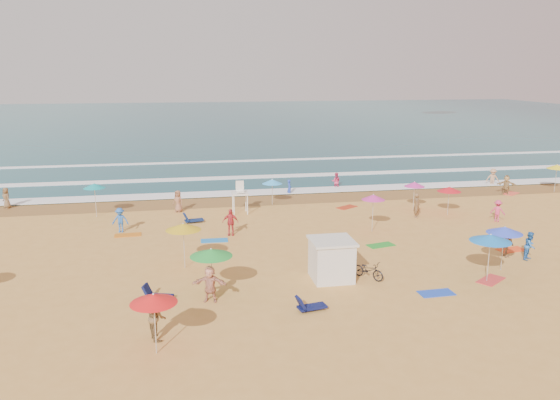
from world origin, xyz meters
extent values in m
plane|color=gold|center=(0.00, 0.00, 0.00)|extent=(220.00, 220.00, 0.00)
cube|color=#0C4756|center=(0.00, 84.00, 0.00)|extent=(220.00, 140.00, 0.18)
plane|color=olive|center=(0.00, 12.50, 0.01)|extent=(220.00, 220.00, 0.00)
cube|color=white|center=(0.00, 15.00, 0.10)|extent=(200.00, 2.20, 0.05)
cube|color=white|center=(0.00, 22.00, 0.10)|extent=(200.00, 1.60, 0.05)
cube|color=white|center=(0.00, 32.00, 0.10)|extent=(200.00, 1.20, 0.05)
cube|color=silver|center=(-0.33, -5.58, 1.00)|extent=(2.00, 2.00, 2.00)
cube|color=silver|center=(-0.33, -5.58, 2.06)|extent=(2.20, 2.20, 0.12)
imported|color=black|center=(1.57, -5.88, 0.47)|extent=(1.58, 1.79, 0.94)
cone|color=teal|center=(-14.02, 9.33, 2.35)|extent=(1.57, 1.57, 0.35)
cone|color=red|center=(11.68, 5.30, 1.95)|extent=(1.73, 1.73, 0.35)
cone|color=yellow|center=(24.73, 10.93, 2.25)|extent=(1.70, 1.70, 0.35)
cone|color=green|center=(-6.51, -6.70, 2.19)|extent=(2.01, 2.01, 0.35)
cone|color=red|center=(-8.93, -11.75, 2.24)|extent=(1.77, 1.77, 0.35)
cone|color=blue|center=(7.42, -7.33, 2.32)|extent=(2.05, 2.05, 0.35)
cone|color=#38AAFF|center=(-0.68, 10.74, 1.89)|extent=(1.61, 1.61, 0.35)
cone|color=blue|center=(9.03, -6.00, 2.26)|extent=(1.87, 1.87, 0.35)
cone|color=gold|center=(-7.75, -2.58, 2.33)|extent=(1.91, 1.91, 0.35)
cone|color=#D62F98|center=(9.77, 7.16, 2.01)|extent=(1.56, 1.56, 0.35)
cone|color=#D42F92|center=(4.67, 2.19, 2.35)|extent=(1.54, 1.54, 0.35)
cube|color=#0D1345|center=(-2.19, -9.10, 0.17)|extent=(1.38, 0.79, 0.34)
cube|color=#0E1546|center=(-9.00, -6.68, 0.17)|extent=(1.41, 0.92, 0.34)
cube|color=navy|center=(-7.00, 6.50, 0.17)|extent=(1.39, 0.81, 0.34)
cube|color=blue|center=(-5.87, 2.01, 0.01)|extent=(1.72, 0.90, 0.03)
cube|color=orange|center=(-11.36, 4.20, 0.01)|extent=(1.74, 0.94, 0.03)
cube|color=red|center=(7.70, -7.24, 0.01)|extent=(1.89, 1.67, 0.03)
cube|color=#B63216|center=(4.94, 8.78, 0.01)|extent=(1.90, 1.63, 0.03)
cube|color=blue|center=(4.18, -8.32, 0.01)|extent=(1.73, 0.92, 0.03)
cube|color=green|center=(4.17, -0.79, 0.01)|extent=(1.85, 1.23, 0.03)
cube|color=#FC491C|center=(11.59, -3.03, 0.01)|extent=(1.83, 1.16, 0.03)
cube|color=#F7523A|center=(20.51, 10.89, 0.01)|extent=(1.89, 1.67, 0.03)
imported|color=brown|center=(9.06, 4.98, 0.90)|extent=(0.69, 0.78, 1.81)
imported|color=#D73565|center=(14.26, 2.92, 0.78)|extent=(1.14, 1.10, 1.56)
imported|color=#265DB4|center=(-11.87, 5.00, 0.83)|extent=(1.14, 0.75, 1.66)
imported|color=tan|center=(20.80, 14.39, 0.67)|extent=(1.35, 1.06, 1.84)
imported|color=blue|center=(1.41, 14.23, 0.51)|extent=(0.40, 0.58, 1.53)
imported|color=#D93661|center=(6.14, 16.08, 0.58)|extent=(0.95, 0.84, 1.65)
imported|color=tan|center=(-6.64, -7.29, 0.87)|extent=(1.70, 0.91, 1.75)
imported|color=tan|center=(10.49, -4.06, 0.85)|extent=(0.66, 1.07, 1.71)
imported|color=red|center=(-4.73, 3.05, 0.88)|extent=(1.09, 0.61, 1.75)
imported|color=brown|center=(-8.94, -10.52, 0.94)|extent=(0.93, 1.07, 1.88)
imported|color=blue|center=(11.56, -4.73, 0.82)|extent=(1.01, 0.97, 1.64)
imported|color=brown|center=(-21.26, 13.29, 0.83)|extent=(0.92, 0.95, 1.65)
imported|color=tan|center=(19.85, 10.71, 0.85)|extent=(1.65, 1.10, 1.71)
imported|color=#925F43|center=(-8.10, 9.71, 0.84)|extent=(0.98, 0.91, 1.68)
camera|label=1|loc=(-7.67, -31.17, 10.54)|focal=35.00mm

